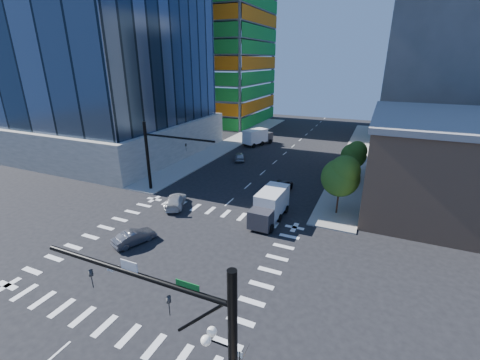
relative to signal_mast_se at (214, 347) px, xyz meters
The scene contains 17 objects.
ground 16.42m from the signal_mast_se, 132.67° to the left, with size 160.00×160.00×0.00m, color black.
road_markings 16.42m from the signal_mast_se, 132.67° to the left, with size 20.00×20.00×0.01m, color silver.
sidewalk_ne 51.77m from the signal_mast_se, 87.89° to the left, with size 5.00×60.00×0.15m, color gray.
sidewalk_nw 56.66m from the signal_mast_se, 114.16° to the left, with size 5.00×60.00×0.15m, color gray.
construction_building 84.98m from the signal_mast_se, 117.37° to the left, with size 25.16×34.50×70.60m.
commercial_building 36.46m from the signal_mast_se, 66.74° to the left, with size 20.50×22.50×10.60m.
bg_building_ne 69.08m from the signal_mast_se, 76.15° to the left, with size 24.00×30.00×28.00m, color #635E59.
signal_mast_se is the anchor object (origin of this frame).
signal_mast_nw 30.88m from the signal_mast_se, 131.85° to the left, with size 10.20×0.40×9.00m.
tree_south 25.49m from the signal_mast_se, 85.44° to the left, with size 4.16×4.16×6.82m.
tree_north 37.49m from the signal_mast_se, 86.44° to the left, with size 3.54×3.52×5.78m.
car_nb_far 29.94m from the signal_mast_se, 101.27° to the left, with size 2.20×4.77×1.33m, color black.
car_sb_near 25.83m from the signal_mast_se, 128.78° to the left, with size 2.02×4.96×1.44m, color silver.
car_sb_mid 43.65m from the signal_mast_se, 112.43° to the left, with size 1.66×4.12×1.40m, color #A7A8AE.
car_sb_cross 19.10m from the signal_mast_se, 142.42° to the left, with size 1.41×4.05×1.33m, color #54545A.
box_truck_near 21.66m from the signal_mast_se, 102.48° to the left, with size 2.77×6.20×3.22m.
box_truck_far 54.89m from the signal_mast_se, 108.67° to the left, with size 4.77×6.74×3.25m.
Camera 1 is at (15.73, -20.35, 16.35)m, focal length 24.00 mm.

